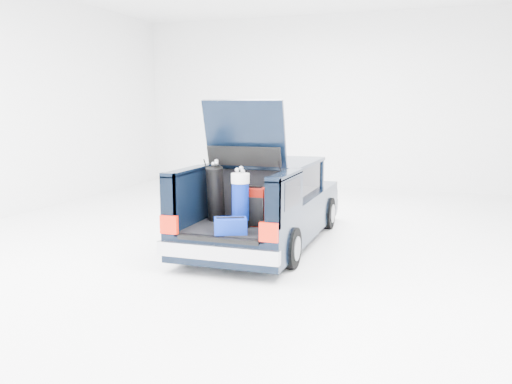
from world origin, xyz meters
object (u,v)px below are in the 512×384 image
(car, at_px, (267,204))
(red_suitcase, at_px, (254,207))
(blue_golf_bag, at_px, (240,200))
(black_golf_bag, at_px, (216,194))
(blue_duffel, at_px, (230,226))

(car, relative_size, red_suitcase, 7.73)
(car, distance_m, blue_golf_bag, 1.62)
(red_suitcase, bearing_deg, black_golf_bag, 173.23)
(car, relative_size, black_golf_bag, 4.83)
(red_suitcase, height_order, black_golf_bag, black_golf_bag)
(black_golf_bag, bearing_deg, car, 64.31)
(car, distance_m, red_suitcase, 1.44)
(blue_duffel, bearing_deg, blue_golf_bag, 67.05)
(black_golf_bag, height_order, blue_golf_bag, black_golf_bag)
(red_suitcase, xyz_separation_m, blue_duffel, (-0.15, -0.60, -0.17))
(blue_golf_bag, xyz_separation_m, blue_duffel, (0.01, -0.43, -0.30))
(car, bearing_deg, black_golf_bag, -108.35)
(black_golf_bag, bearing_deg, blue_golf_bag, -36.26)
(black_golf_bag, xyz_separation_m, blue_duffel, (0.52, -0.71, -0.32))
(red_suitcase, relative_size, blue_duffel, 1.12)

